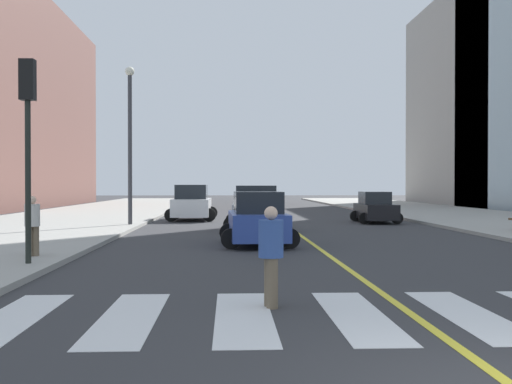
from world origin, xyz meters
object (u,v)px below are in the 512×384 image
object	(u,v)px
pedestrian_crossing	(271,252)
pedestrian_walking_west	(32,223)
car_silver_third	(256,210)
street_lamp	(130,132)
car_black_nearest	(375,208)
car_white_fourth	(192,204)
traffic_light_far_corner	(28,121)
car_blue_second	(258,220)

from	to	relation	value
pedestrian_crossing	pedestrian_walking_west	bearing A→B (deg)	-147.19
car_silver_third	street_lamp	xyz separation A→B (m)	(-5.99, 2.43, 3.69)
car_black_nearest	street_lamp	xyz separation A→B (m)	(-12.76, -3.07, 3.85)
car_white_fourth	pedestrian_walking_west	distance (m)	19.26
car_white_fourth	traffic_light_far_corner	xyz separation A→B (m)	(-2.79, -20.52, 2.69)
car_black_nearest	car_white_fourth	world-z (taller)	car_white_fourth
car_black_nearest	pedestrian_walking_west	xyz separation A→B (m)	(-13.29, -16.28, 0.26)
car_black_nearest	car_silver_third	xyz separation A→B (m)	(-6.76, -5.51, 0.16)
pedestrian_crossing	street_lamp	distance (m)	20.76
car_black_nearest	car_blue_second	size ratio (longest dim) A/B	0.91
pedestrian_crossing	traffic_light_far_corner	bearing A→B (deg)	-141.41
car_white_fourth	pedestrian_crossing	xyz separation A→B (m)	(2.85, -25.47, -0.02)
street_lamp	car_white_fourth	bearing A→B (deg)	65.48
car_blue_second	street_lamp	size ratio (longest dim) A/B	0.55
pedestrian_crossing	street_lamp	size ratio (longest dim) A/B	0.23
car_white_fourth	street_lamp	xyz separation A→B (m)	(-2.64, -5.79, 3.67)
car_black_nearest	traffic_light_far_corner	xyz separation A→B (m)	(-12.91, -17.80, 2.87)
car_silver_third	car_white_fourth	distance (m)	8.88
car_blue_second	pedestrian_walking_west	world-z (taller)	car_blue_second
street_lamp	traffic_light_far_corner	bearing A→B (deg)	-90.59
car_white_fourth	car_silver_third	bearing A→B (deg)	-67.22
car_silver_third	street_lamp	world-z (taller)	street_lamp
car_blue_second	car_silver_third	distance (m)	6.57
car_white_fourth	pedestrian_walking_west	size ratio (longest dim) A/B	2.85
car_black_nearest	pedestrian_crossing	xyz separation A→B (m)	(-7.26, -22.75, 0.16)
car_white_fourth	traffic_light_far_corner	world-z (taller)	traffic_light_far_corner
car_black_nearest	traffic_light_far_corner	world-z (taller)	traffic_light_far_corner
traffic_light_far_corner	pedestrian_walking_west	distance (m)	3.04
car_black_nearest	car_blue_second	bearing A→B (deg)	60.41
pedestrian_crossing	pedestrian_walking_west	distance (m)	8.84
traffic_light_far_corner	pedestrian_walking_west	world-z (taller)	traffic_light_far_corner
car_black_nearest	street_lamp	bearing A→B (deg)	14.03
car_blue_second	car_silver_third	bearing A→B (deg)	86.15
car_blue_second	traffic_light_far_corner	size ratio (longest dim) A/B	0.84
car_silver_third	traffic_light_far_corner	bearing A→B (deg)	-114.95
pedestrian_walking_west	car_blue_second	bearing A→B (deg)	-173.71
car_blue_second	car_white_fourth	size ratio (longest dim) A/B	0.90
street_lamp	pedestrian_crossing	bearing A→B (deg)	-74.40
car_black_nearest	car_silver_third	size ratio (longest dim) A/B	0.82
car_silver_third	car_black_nearest	bearing A→B (deg)	40.78
car_silver_third	street_lamp	distance (m)	7.45
car_white_fourth	car_blue_second	bearing A→B (deg)	-77.47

